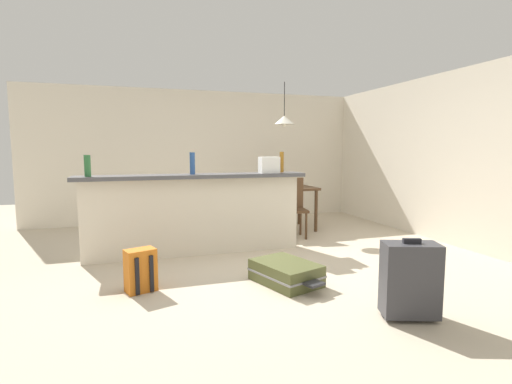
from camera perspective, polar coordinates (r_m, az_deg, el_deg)
ground_plane at (r=4.87m, az=-0.71°, el=-10.46°), size 13.00×13.00×0.05m
wall_back at (r=7.63m, az=-7.49°, el=5.30°), size 6.60×0.10×2.50m
wall_right at (r=6.49m, az=25.19°, el=4.58°), size 0.10×6.00×2.50m
partition_half_wall at (r=5.13m, az=-8.93°, el=-3.58°), size 2.80×0.20×1.01m
bar_countertop at (r=5.07m, az=-9.03°, el=2.33°), size 2.96×0.40×0.05m
bottle_green at (r=4.96m, az=-23.68°, el=3.57°), size 0.07×0.07×0.26m
bottle_blue at (r=5.04m, az=-9.40°, el=4.20°), size 0.07×0.07×0.28m
bottle_amber at (r=5.44m, az=3.82°, el=4.45°), size 0.06×0.06×0.29m
grocery_bag at (r=5.27m, az=1.94°, el=4.03°), size 0.26×0.18×0.22m
dining_table at (r=6.62m, az=3.79°, el=-0.05°), size 1.10×0.80×0.74m
dining_chair_near_partition at (r=6.12m, az=5.40°, el=-1.82°), size 0.46×0.46×0.93m
pendant_lamp at (r=6.60m, az=4.20°, el=10.57°), size 0.34×0.34×0.74m
suitcase_flat_olive at (r=4.08m, az=4.46°, el=-11.83°), size 0.69×0.89×0.22m
backpack_orange at (r=4.00m, az=-16.75°, el=-11.11°), size 0.32×0.30×0.42m
suitcase_upright_charcoal at (r=3.44m, az=21.84°, el=-11.91°), size 0.50×0.37×0.67m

